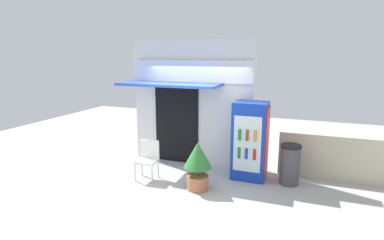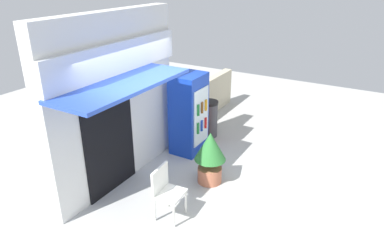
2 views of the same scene
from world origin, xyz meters
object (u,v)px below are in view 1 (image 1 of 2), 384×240
at_px(drink_cooler, 250,141).
at_px(plastic_chair, 148,157).
at_px(trash_bin, 290,164).
at_px(potted_plant_near_shop, 198,162).

bearing_deg(drink_cooler, plastic_chair, -158.80).
relative_size(drink_cooler, plastic_chair, 2.00).
bearing_deg(trash_bin, drink_cooler, 178.57).
bearing_deg(potted_plant_near_shop, drink_cooler, 47.64).
relative_size(potted_plant_near_shop, trash_bin, 1.15).
distance_m(potted_plant_near_shop, trash_bin, 2.03).
height_order(plastic_chair, potted_plant_near_shop, potted_plant_near_shop).
height_order(drink_cooler, potted_plant_near_shop, drink_cooler).
bearing_deg(trash_bin, plastic_chair, -165.04).
relative_size(plastic_chair, potted_plant_near_shop, 0.86).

